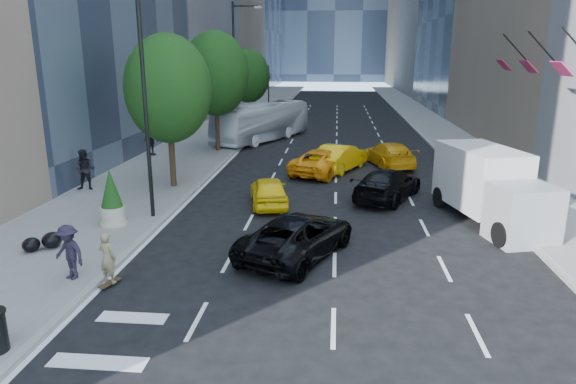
# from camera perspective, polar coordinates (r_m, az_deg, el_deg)

# --- Properties ---
(ground) EXTENTS (160.00, 160.00, 0.00)m
(ground) POSITION_cam_1_polar(r_m,az_deg,el_deg) (16.95, 1.77, -7.91)
(ground) COLOR black
(ground) RESTS_ON ground
(sidewalk_left) EXTENTS (6.00, 120.00, 0.15)m
(sidewalk_left) POSITION_cam_1_polar(r_m,az_deg,el_deg) (47.10, -6.90, 7.04)
(sidewalk_left) COLOR slate
(sidewalk_left) RESTS_ON ground
(sidewalk_right) EXTENTS (4.00, 120.00, 0.15)m
(sidewalk_right) POSITION_cam_1_polar(r_m,az_deg,el_deg) (46.92, 16.57, 6.49)
(sidewalk_right) COLOR slate
(sidewalk_right) RESTS_ON ground
(lamp_near) EXTENTS (2.13, 0.22, 10.00)m
(lamp_near) POSITION_cam_1_polar(r_m,az_deg,el_deg) (20.89, -15.34, 12.37)
(lamp_near) COLOR black
(lamp_near) RESTS_ON sidewalk_left
(lamp_far) EXTENTS (2.13, 0.22, 10.00)m
(lamp_far) POSITION_cam_1_polar(r_m,az_deg,el_deg) (38.27, -5.72, 13.85)
(lamp_far) COLOR black
(lamp_far) RESTS_ON sidewalk_left
(tree_near) EXTENTS (4.20, 4.20, 7.46)m
(tree_near) POSITION_cam_1_polar(r_m,az_deg,el_deg) (25.94, -13.18, 11.08)
(tree_near) COLOR black
(tree_near) RESTS_ON sidewalk_left
(tree_mid) EXTENTS (4.50, 4.50, 7.99)m
(tree_mid) POSITION_cam_1_polar(r_m,az_deg,el_deg) (35.54, -8.07, 12.88)
(tree_mid) COLOR black
(tree_mid) RESTS_ON sidewalk_left
(tree_far) EXTENTS (3.90, 3.90, 6.92)m
(tree_far) POSITION_cam_1_polar(r_m,az_deg,el_deg) (48.30, -4.43, 12.72)
(tree_far) COLOR black
(tree_far) RESTS_ON sidewalk_left
(traffic_signal) EXTENTS (2.48, 0.53, 5.20)m
(traffic_signal) POSITION_cam_1_polar(r_m,az_deg,el_deg) (56.10, -2.19, 12.69)
(traffic_signal) COLOR black
(traffic_signal) RESTS_ON sidewalk_left
(facade_flags) EXTENTS (1.85, 13.30, 2.05)m
(facade_flags) POSITION_cam_1_polar(r_m,az_deg,el_deg) (27.34, 26.86, 12.63)
(facade_flags) COLOR black
(facade_flags) RESTS_ON ground
(skateboarder) EXTENTS (0.65, 0.53, 1.56)m
(skateboarder) POSITION_cam_1_polar(r_m,az_deg,el_deg) (15.98, -19.39, -7.26)
(skateboarder) COLOR #827851
(skateboarder) RESTS_ON ground
(black_sedan_lincoln) EXTENTS (4.26, 5.64, 1.42)m
(black_sedan_lincoln) POSITION_cam_1_polar(r_m,az_deg,el_deg) (17.29, 1.05, -4.89)
(black_sedan_lincoln) COLOR black
(black_sedan_lincoln) RESTS_ON ground
(black_sedan_mercedes) EXTENTS (3.94, 5.41, 1.46)m
(black_sedan_mercedes) POSITION_cam_1_polar(r_m,az_deg,el_deg) (24.42, 11.01, 0.86)
(black_sedan_mercedes) COLOR black
(black_sedan_mercedes) RESTS_ON ground
(taxi_a) EXTENTS (2.30, 4.12, 1.32)m
(taxi_a) POSITION_cam_1_polar(r_m,az_deg,el_deg) (23.05, -2.14, 0.12)
(taxi_a) COLOR yellow
(taxi_a) RESTS_ON ground
(taxi_b) EXTENTS (3.46, 4.97, 1.55)m
(taxi_b) POSITION_cam_1_polar(r_m,az_deg,el_deg) (30.14, 5.78, 3.86)
(taxi_b) COLOR #DDAE0B
(taxi_b) RESTS_ON ground
(taxi_c) EXTENTS (4.12, 5.63, 1.42)m
(taxi_c) POSITION_cam_1_polar(r_m,az_deg,el_deg) (29.18, 3.93, 3.40)
(taxi_c) COLOR orange
(taxi_c) RESTS_ON ground
(taxi_d) EXTENTS (3.21, 5.31, 1.44)m
(taxi_d) POSITION_cam_1_polar(r_m,az_deg,el_deg) (31.79, 11.20, 4.14)
(taxi_d) COLOR orange
(taxi_d) RESTS_ON ground
(city_bus) EXTENTS (6.65, 10.65, 2.95)m
(city_bus) POSITION_cam_1_polar(r_m,az_deg,el_deg) (40.43, -2.85, 7.80)
(city_bus) COLOR white
(city_bus) RESTS_ON ground
(box_truck) EXTENTS (3.64, 6.48, 2.93)m
(box_truck) POSITION_cam_1_polar(r_m,az_deg,el_deg) (22.02, 21.54, 0.55)
(box_truck) COLOR silver
(box_truck) RESTS_ON ground
(pedestrian_a) EXTENTS (1.05, 0.86, 2.00)m
(pedestrian_a) POSITION_cam_1_polar(r_m,az_deg,el_deg) (26.89, -21.61, 2.31)
(pedestrian_a) COLOR black
(pedestrian_a) RESTS_ON sidewalk_left
(pedestrian_b) EXTENTS (1.19, 0.78, 1.87)m
(pedestrian_b) POSITION_cam_1_polar(r_m,az_deg,el_deg) (34.82, -14.96, 5.47)
(pedestrian_b) COLOR black
(pedestrian_b) RESTS_ON sidewalk_left
(pedestrian_c) EXTENTS (1.24, 1.00, 1.67)m
(pedestrian_c) POSITION_cam_1_polar(r_m,az_deg,el_deg) (16.50, -23.17, -6.16)
(pedestrian_c) COLOR black
(pedestrian_c) RESTS_ON sidewalk_left
(planter_shrub) EXTENTS (0.92, 0.92, 2.21)m
(planter_shrub) POSITION_cam_1_polar(r_m,az_deg,el_deg) (20.99, -19.01, -0.70)
(planter_shrub) COLOR #BDB89D
(planter_shrub) RESTS_ON sidewalk_left
(garbage_bags) EXTENTS (1.12, 1.08, 0.55)m
(garbage_bags) POSITION_cam_1_polar(r_m,az_deg,el_deg) (19.49, -25.51, -5.02)
(garbage_bags) COLOR black
(garbage_bags) RESTS_ON sidewalk_left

